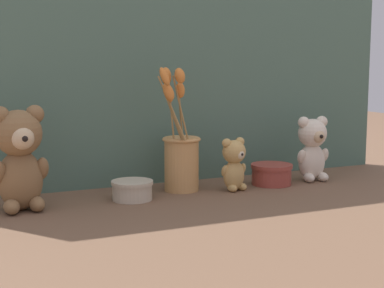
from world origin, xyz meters
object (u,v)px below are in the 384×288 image
Objects in this scene: teddy_bear_medium at (313,147)px; teddy_bear_small at (234,163)px; decorative_tin_short at (272,174)px; decorative_tin_tall at (132,190)px; teddy_bear_large at (20,156)px; flower_vase at (181,154)px.

teddy_bear_medium reaches higher than teddy_bear_small.
decorative_tin_tall is at bearing -177.70° from decorative_tin_short.
decorative_tin_short is at bearing 0.95° from teddy_bear_large.
teddy_bear_large is at bearing -179.18° from teddy_bear_medium.
teddy_bear_large reaches higher than decorative_tin_tall.
teddy_bear_large is 0.73× the size of flower_vase.
teddy_bear_small is 0.13m from decorative_tin_short.
teddy_bear_small is 1.35× the size of decorative_tin_tall.
decorative_tin_short is (0.64, 0.01, -0.09)m from teddy_bear_large.
decorative_tin_short is (0.25, -0.03, -0.07)m from flower_vase.
teddy_bear_medium is 0.14m from decorative_tin_short.
teddy_bear_small is at bearing -1.07° from teddy_bear_large.
teddy_bear_small reaches higher than decorative_tin_tall.
teddy_bear_large is 0.77m from teddy_bear_medium.
teddy_bear_large is 0.65m from decorative_tin_short.
decorative_tin_tall is at bearing -163.52° from flower_vase.
teddy_bear_medium is 1.32× the size of teddy_bear_small.
decorative_tin_tall is at bearing -1.14° from teddy_bear_large.
decorative_tin_tall is at bearing -178.23° from teddy_bear_medium.
flower_vase is at bearing 174.06° from decorative_tin_short.
teddy_bear_medium is at bearing 4.68° from teddy_bear_small.
teddy_bear_large reaches higher than decorative_tin_short.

